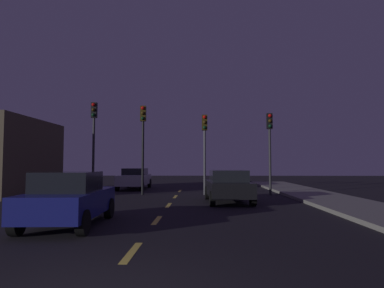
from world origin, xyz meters
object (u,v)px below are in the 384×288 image
at_px(car_oncoming_far, 135,178).
at_px(car_stopped_ahead, 228,186).
at_px(car_adjacent_lane, 69,199).
at_px(traffic_signal_center_left, 143,132).
at_px(traffic_signal_center_right, 205,138).
at_px(traffic_signal_far_left, 94,130).
at_px(traffic_signal_far_right, 270,137).

bearing_deg(car_oncoming_far, car_stopped_ahead, -53.92).
relative_size(car_stopped_ahead, car_adjacent_lane, 1.02).
bearing_deg(car_adjacent_lane, traffic_signal_center_left, 87.75).
bearing_deg(traffic_signal_center_left, car_oncoming_far, 106.98).
xyz_separation_m(traffic_signal_center_right, car_stopped_ahead, (1.03, -3.81, -2.49)).
height_order(traffic_signal_far_left, car_stopped_ahead, traffic_signal_far_left).
xyz_separation_m(traffic_signal_far_left, traffic_signal_far_right, (10.21, -0.00, -0.44)).
xyz_separation_m(car_stopped_ahead, car_adjacent_lane, (-4.99, -5.94, 0.02)).
bearing_deg(traffic_signal_center_left, car_adjacent_lane, -92.25).
height_order(car_stopped_ahead, car_oncoming_far, car_stopped_ahead).
distance_m(traffic_signal_far_right, car_adjacent_lane, 12.68).
bearing_deg(car_stopped_ahead, car_oncoming_far, 126.08).
distance_m(traffic_signal_far_right, car_stopped_ahead, 5.32).
height_order(traffic_signal_center_right, car_oncoming_far, traffic_signal_center_right).
height_order(traffic_signal_center_right, traffic_signal_far_right, traffic_signal_far_right).
bearing_deg(car_oncoming_far, traffic_signal_center_left, -73.02).
bearing_deg(traffic_signal_center_right, car_oncoming_far, 138.62).
relative_size(traffic_signal_far_right, car_oncoming_far, 1.02).
xyz_separation_m(traffic_signal_center_right, car_adjacent_lane, (-3.96, -9.75, -2.47)).
height_order(traffic_signal_center_left, car_stopped_ahead, traffic_signal_center_left).
bearing_deg(traffic_signal_far_right, car_stopped_ahead, -125.43).
xyz_separation_m(traffic_signal_center_left, traffic_signal_center_right, (3.58, -0.00, -0.35)).
height_order(traffic_signal_center_right, car_stopped_ahead, traffic_signal_center_right).
height_order(car_adjacent_lane, car_oncoming_far, car_adjacent_lane).
relative_size(traffic_signal_center_right, traffic_signal_far_right, 0.98).
bearing_deg(traffic_signal_far_left, traffic_signal_center_right, -0.01).
relative_size(traffic_signal_far_right, car_stopped_ahead, 1.18).
height_order(traffic_signal_far_left, traffic_signal_center_left, traffic_signal_far_left).
height_order(traffic_signal_center_left, car_oncoming_far, traffic_signal_center_left).
distance_m(traffic_signal_center_left, car_stopped_ahead, 6.62).
relative_size(traffic_signal_center_right, car_adjacent_lane, 1.18).
distance_m(traffic_signal_center_left, traffic_signal_center_right, 3.60).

